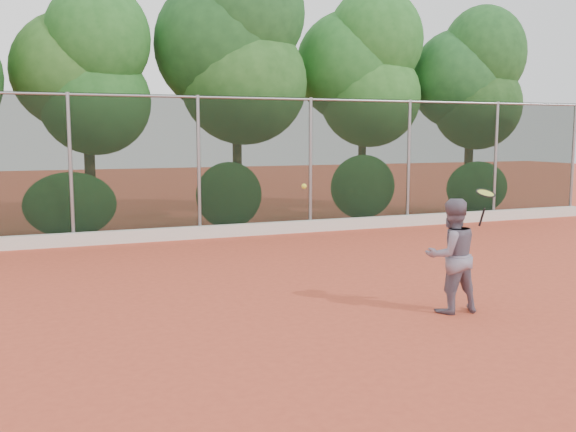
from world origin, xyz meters
name	(u,v)px	position (x,y,z in m)	size (l,w,h in m)	color
ground	(313,307)	(0.00, 0.00, 0.00)	(80.00, 80.00, 0.00)	#C3482E
concrete_curb	(202,232)	(0.00, 6.82, 0.15)	(24.00, 0.20, 0.30)	silver
tennis_player	(451,256)	(1.75, -0.95, 0.83)	(0.80, 0.63, 1.65)	slate
chainlink_fence	(199,163)	(0.00, 7.00, 1.86)	(24.09, 0.09, 3.50)	black
foliage_backdrop	(159,64)	(-0.55, 8.98, 4.40)	(23.70, 3.63, 7.55)	#49301C
tennis_racket	(485,196)	(2.18, -1.12, 1.69)	(0.28, 0.27, 0.55)	black
tennis_ball_in_flight	(304,186)	(-0.43, -0.68, 1.87)	(0.07, 0.07, 0.07)	yellow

